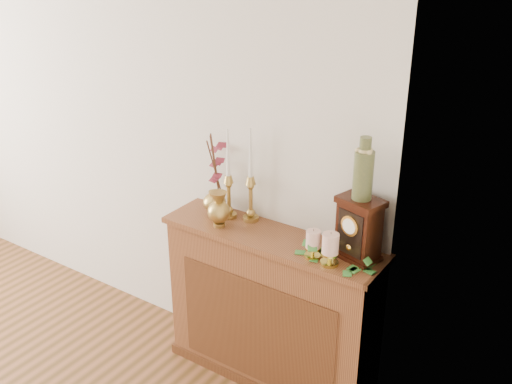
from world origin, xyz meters
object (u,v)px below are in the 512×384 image
Objects in this scene: mantel_clock at (359,229)px; ginger_jar at (217,175)px; candlestick_left at (229,189)px; candlestick_center at (251,191)px; bud_vase at (219,210)px; ceramic_vase at (363,172)px.

ginger_jar is at bearing -167.73° from mantel_clock.
candlestick_left is 0.78m from mantel_clock.
candlestick_left is 0.13m from candlestick_center.
mantel_clock is at bearing 7.98° from bud_vase.
ginger_jar is 1.60× the size of ceramic_vase.
ceramic_vase reaches higher than candlestick_left.
candlestick_center reaches higher than ginger_jar.
ceramic_vase is at bearing -3.09° from ginger_jar.
candlestick_center reaches higher than candlestick_left.
ceramic_vase reaches higher than ginger_jar.
bud_vase is at bearing -122.50° from candlestick_center.
candlestick_left is 2.56× the size of bud_vase.
mantel_clock reaches higher than bud_vase.
candlestick_left reaches higher than ginger_jar.
candlestick_center is 2.64× the size of bud_vase.
candlestick_center is at bearing 57.50° from bud_vase.
ginger_jar reaches higher than bud_vase.
bud_vase is 0.66× the size of ceramic_vase.
ceramic_vase is at bearing -4.05° from candlestick_center.
candlestick_left is 0.12m from ginger_jar.
candlestick_left is 1.69× the size of ceramic_vase.
candlestick_left is at bearing -165.42° from mantel_clock.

